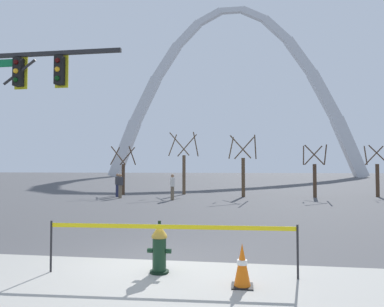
{
  "coord_description": "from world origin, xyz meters",
  "views": [
    {
      "loc": [
        1.74,
        -6.98,
        2.01
      ],
      "look_at": [
        0.06,
        5.0,
        2.5
      ],
      "focal_mm": 32.22,
      "sensor_mm": 36.0,
      "label": 1
    }
  ],
  "objects_px": {
    "pedestrian_walking_right": "(172,187)",
    "pedestrian_walking_left": "(120,186)",
    "traffic_signal_gantry": "(10,103)",
    "pedestrian_standing_center": "(117,185)",
    "monument_arch": "(232,99)",
    "fire_hydrant": "(159,248)",
    "traffic_cone_by_hydrant": "(242,266)"
  },
  "relations": [
    {
      "from": "monument_arch",
      "to": "pedestrian_walking_right",
      "type": "relative_size",
      "value": 34.21
    },
    {
      "from": "traffic_signal_gantry",
      "to": "pedestrian_standing_center",
      "type": "distance_m",
      "value": 13.09
    },
    {
      "from": "pedestrian_standing_center",
      "to": "fire_hydrant",
      "type": "bearing_deg",
      "value": -67.18
    },
    {
      "from": "traffic_signal_gantry",
      "to": "traffic_cone_by_hydrant",
      "type": "bearing_deg",
      "value": -29.16
    },
    {
      "from": "traffic_signal_gantry",
      "to": "fire_hydrant",
      "type": "bearing_deg",
      "value": -31.48
    },
    {
      "from": "fire_hydrant",
      "to": "pedestrian_walking_right",
      "type": "relative_size",
      "value": 0.62
    },
    {
      "from": "traffic_signal_gantry",
      "to": "pedestrian_walking_left",
      "type": "xyz_separation_m",
      "value": [
        -0.55,
        11.74,
        -3.25
      ]
    },
    {
      "from": "pedestrian_walking_left",
      "to": "fire_hydrant",
      "type": "bearing_deg",
      "value": -67.65
    },
    {
      "from": "traffic_signal_gantry",
      "to": "monument_arch",
      "type": "relative_size",
      "value": 0.11
    },
    {
      "from": "fire_hydrant",
      "to": "pedestrian_walking_right",
      "type": "height_order",
      "value": "pedestrian_walking_right"
    },
    {
      "from": "fire_hydrant",
      "to": "pedestrian_walking_right",
      "type": "bearing_deg",
      "value": 100.29
    },
    {
      "from": "pedestrian_walking_left",
      "to": "pedestrian_standing_center",
      "type": "height_order",
      "value": "same"
    },
    {
      "from": "fire_hydrant",
      "to": "monument_arch",
      "type": "distance_m",
      "value": 69.09
    },
    {
      "from": "fire_hydrant",
      "to": "traffic_signal_gantry",
      "type": "distance_m",
      "value": 7.61
    },
    {
      "from": "traffic_cone_by_hydrant",
      "to": "pedestrian_standing_center",
      "type": "bearing_deg",
      "value": 116.57
    },
    {
      "from": "pedestrian_walking_right",
      "to": "pedestrian_walking_left",
      "type": "bearing_deg",
      "value": 166.72
    },
    {
      "from": "traffic_cone_by_hydrant",
      "to": "pedestrian_standing_center",
      "type": "distance_m",
      "value": 18.67
    },
    {
      "from": "pedestrian_walking_left",
      "to": "traffic_cone_by_hydrant",
      "type": "bearing_deg",
      "value": -63.65
    },
    {
      "from": "traffic_cone_by_hydrant",
      "to": "pedestrian_walking_right",
      "type": "height_order",
      "value": "pedestrian_walking_right"
    },
    {
      "from": "pedestrian_standing_center",
      "to": "traffic_signal_gantry",
      "type": "bearing_deg",
      "value": -85.14
    },
    {
      "from": "traffic_cone_by_hydrant",
      "to": "pedestrian_walking_left",
      "type": "bearing_deg",
      "value": 116.35
    },
    {
      "from": "monument_arch",
      "to": "pedestrian_walking_left",
      "type": "bearing_deg",
      "value": -96.65
    },
    {
      "from": "traffic_cone_by_hydrant",
      "to": "pedestrian_walking_right",
      "type": "xyz_separation_m",
      "value": [
        -4.17,
        14.93,
        0.46
      ]
    },
    {
      "from": "monument_arch",
      "to": "traffic_signal_gantry",
      "type": "bearing_deg",
      "value": -94.95
    },
    {
      "from": "traffic_cone_by_hydrant",
      "to": "pedestrian_walking_right",
      "type": "relative_size",
      "value": 0.46
    },
    {
      "from": "traffic_signal_gantry",
      "to": "pedestrian_standing_center",
      "type": "bearing_deg",
      "value": 94.86
    },
    {
      "from": "pedestrian_walking_right",
      "to": "fire_hydrant",
      "type": "bearing_deg",
      "value": -79.71
    },
    {
      "from": "traffic_cone_by_hydrant",
      "to": "fire_hydrant",
      "type": "bearing_deg",
      "value": 160.28
    },
    {
      "from": "pedestrian_standing_center",
      "to": "pedestrian_walking_right",
      "type": "height_order",
      "value": "same"
    },
    {
      "from": "fire_hydrant",
      "to": "pedestrian_standing_center",
      "type": "height_order",
      "value": "pedestrian_standing_center"
    },
    {
      "from": "fire_hydrant",
      "to": "traffic_signal_gantry",
      "type": "bearing_deg",
      "value": 148.52
    },
    {
      "from": "fire_hydrant",
      "to": "traffic_cone_by_hydrant",
      "type": "distance_m",
      "value": 1.66
    }
  ]
}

